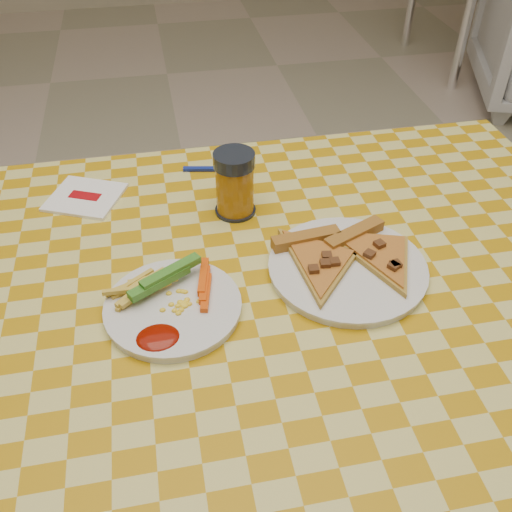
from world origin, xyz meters
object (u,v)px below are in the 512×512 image
(table, at_px, (246,319))
(plate_right, at_px, (347,269))
(drink_glass, at_px, (235,184))
(plate_left, at_px, (173,308))

(table, xyz_separation_m, plate_right, (0.16, 0.00, 0.08))
(table, xyz_separation_m, drink_glass, (0.02, 0.20, 0.13))
(table, relative_size, plate_right, 5.19)
(drink_glass, bearing_deg, plate_right, -53.11)
(table, xyz_separation_m, plate_left, (-0.11, -0.03, 0.08))
(plate_right, bearing_deg, table, -179.07)
(plate_right, distance_m, drink_glass, 0.25)
(plate_right, xyz_separation_m, drink_glass, (-0.15, 0.20, 0.05))
(table, height_order, plate_right, plate_right)
(plate_left, bearing_deg, drink_glass, 60.33)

